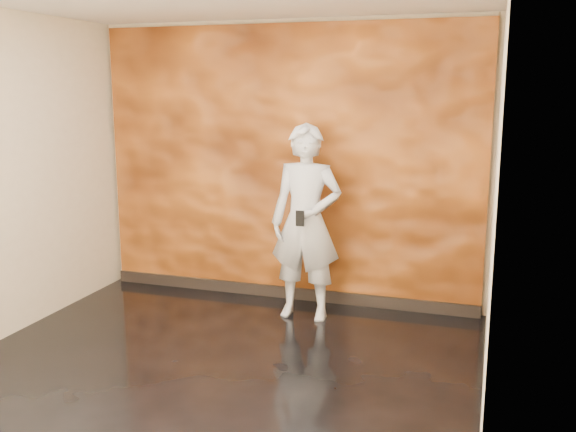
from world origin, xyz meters
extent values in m
cube|color=black|center=(0.00, 0.00, -0.01)|extent=(4.00, 4.00, 0.01)
cube|color=beige|center=(0.00, 2.00, 1.40)|extent=(4.00, 0.02, 2.80)
cube|color=beige|center=(2.00, 0.00, 1.40)|extent=(0.02, 4.00, 2.80)
cube|color=orange|center=(0.00, 1.96, 1.38)|extent=(3.90, 0.06, 2.75)
cube|color=black|center=(0.00, 1.92, 0.06)|extent=(3.90, 0.04, 0.12)
imported|color=#A8AEB8|center=(0.35, 1.47, 0.91)|extent=(0.67, 0.45, 1.83)
cube|color=black|center=(0.36, 1.23, 1.00)|extent=(0.08, 0.02, 0.14)
camera|label=1|loc=(1.98, -4.12, 2.15)|focal=40.00mm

